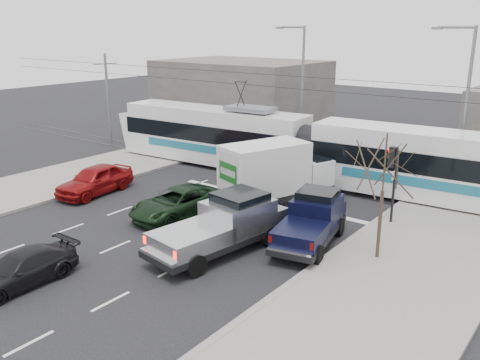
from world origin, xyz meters
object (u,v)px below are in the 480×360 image
Objects in this scene: traffic_signal at (393,168)px; navy_pickup at (312,219)px; dark_car at (21,269)px; red_car at (95,180)px; street_lamp_far at (300,83)px; silver_pickup at (226,224)px; green_car at (177,203)px; tram at (310,148)px; street_lamp_near at (463,100)px; box_truck at (273,173)px; bare_tree at (384,169)px.

navy_pickup is (-1.81, -4.07, -1.67)m from traffic_signal.
red_car is at bearing 127.61° from dark_car.
navy_pickup is (8.85, -13.57, -4.04)m from street_lamp_far.
silver_pickup is at bearing 59.32° from dark_car.
street_lamp_far is 23.72m from dark_car.
silver_pickup is at bearing -16.40° from green_car.
silver_pickup is at bearing -144.26° from navy_pickup.
tram reaches higher than traffic_signal.
street_lamp_near is 1.31× the size of box_truck.
box_truck is 1.64× the size of dark_car.
street_lamp_near is at bearing 21.47° from tram.
tram is at bearing -154.32° from street_lamp_near.
box_truck is at bearing 155.50° from bare_tree.
street_lamp_near and street_lamp_far have the same top height.
street_lamp_near is 1.92× the size of red_car.
box_truck is (-7.15, 3.26, -2.18)m from bare_tree.
navy_pickup is at bearing -178.57° from bare_tree.
bare_tree is at bearing 45.14° from dark_car.
bare_tree is at bearing -74.24° from traffic_signal.
street_lamp_far is 7.59m from tram.
silver_pickup is 6.35m from box_truck.
street_lamp_near reaches higher than red_car.
traffic_signal reaches higher than green_car.
box_truck is at bearing 21.67° from red_car.
green_car is at bearing 91.86° from dark_car.
box_truck is 1.26× the size of navy_pickup.
dark_car is (-9.38, -9.66, -3.18)m from bare_tree.
bare_tree is 0.18× the size of tram.
silver_pickup is (-5.16, -14.34, -3.97)m from street_lamp_near.
box_truck is at bearing 129.57° from navy_pickup.
bare_tree is at bearing -50.36° from tram.
traffic_signal is 0.40× the size of street_lamp_near.
bare_tree is 1.39× the size of traffic_signal.
street_lamp_far is at bearing 101.80° from green_car.
traffic_signal is 7.67m from tram.
traffic_signal is at bearing -41.72° from street_lamp_far.
traffic_signal is 0.72× the size of green_car.
green_car is at bearing -82.16° from street_lamp_far.
street_lamp_far is at bearing 134.10° from box_truck.
bare_tree is at bearing 11.20° from green_car.
box_truck reaches higher than navy_pickup.
traffic_signal is 15.84m from red_car.
navy_pickup is at bearing 13.67° from green_car.
street_lamp_far is 1.80× the size of green_car.
bare_tree is 4.00m from navy_pickup.
navy_pickup is (4.21, -3.33, -0.53)m from box_truck.
traffic_signal reaches higher than silver_pickup.
bare_tree is at bearing -88.58° from street_lamp_near.
silver_pickup is at bearing -82.68° from tram.
silver_pickup is 1.31× the size of green_car.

